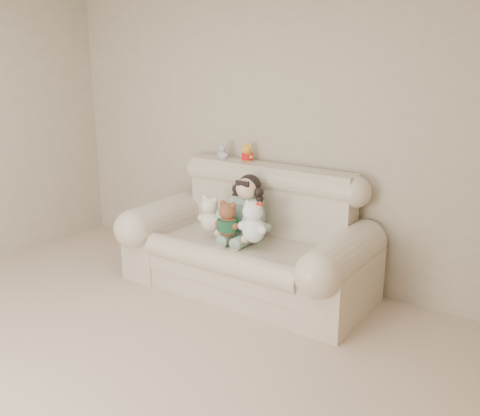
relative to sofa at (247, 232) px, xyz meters
name	(u,v)px	position (x,y,z in m)	size (l,w,h in m)	color
floor	(42,403)	(-0.11, -2.00, -0.52)	(5.00, 5.00, 0.00)	tan
wall_back	(269,130)	(-0.11, 0.50, 0.78)	(4.50, 4.50, 0.00)	#A29680
wall_right	(474,293)	(2.14, -2.00, 0.78)	(5.00, 5.00, 0.00)	#A29680
sofa	(247,232)	(0.00, 0.00, 0.00)	(2.10, 0.95, 1.03)	beige
seated_child	(247,207)	(-0.05, 0.08, 0.19)	(0.34, 0.42, 0.57)	#29774D
brown_teddy	(228,216)	(-0.10, -0.13, 0.16)	(0.23, 0.17, 0.35)	brown
white_cat	(253,217)	(0.15, -0.12, 0.19)	(0.26, 0.20, 0.41)	white
cream_teddy	(210,211)	(-0.30, -0.11, 0.16)	(0.23, 0.18, 0.36)	silver
yellow_mini_bear	(247,152)	(-0.26, 0.39, 0.60)	(0.13, 0.10, 0.20)	#FFAE35
grey_mini_plush	(223,151)	(-0.50, 0.35, 0.59)	(0.12, 0.09, 0.18)	silver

